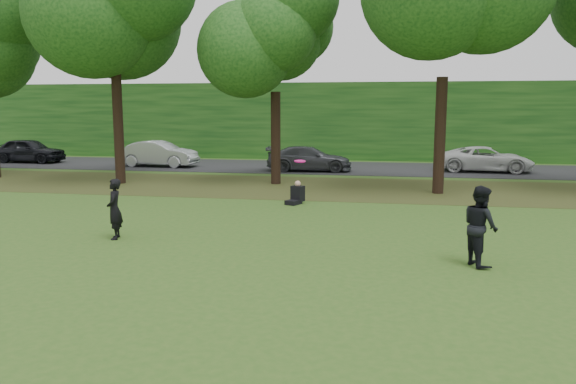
{
  "coord_description": "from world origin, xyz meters",
  "views": [
    {
      "loc": [
        2.04,
        -10.79,
        3.49
      ],
      "look_at": [
        -0.51,
        3.25,
        1.3
      ],
      "focal_mm": 35.0,
      "sensor_mm": 36.0,
      "label": 1
    }
  ],
  "objects_px": {
    "player_right": "(480,226)",
    "frisbee": "(300,161)",
    "player_left": "(114,209)",
    "seated_person": "(297,195)"
  },
  "relations": [
    {
      "from": "player_left",
      "to": "frisbee",
      "type": "relative_size",
      "value": 4.52
    },
    {
      "from": "player_right",
      "to": "frisbee",
      "type": "relative_size",
      "value": 5.02
    },
    {
      "from": "player_right",
      "to": "seated_person",
      "type": "bearing_deg",
      "value": 15.66
    },
    {
      "from": "frisbee",
      "to": "seated_person",
      "type": "height_order",
      "value": "frisbee"
    },
    {
      "from": "player_left",
      "to": "player_right",
      "type": "xyz_separation_m",
      "value": [
        9.11,
        -0.89,
        0.09
      ]
    },
    {
      "from": "player_right",
      "to": "frisbee",
      "type": "distance_m",
      "value": 4.37
    },
    {
      "from": "seated_person",
      "to": "player_right",
      "type": "bearing_deg",
      "value": -29.3
    },
    {
      "from": "player_left",
      "to": "player_right",
      "type": "bearing_deg",
      "value": 64.96
    },
    {
      "from": "seated_person",
      "to": "frisbee",
      "type": "bearing_deg",
      "value": -55.76
    },
    {
      "from": "player_right",
      "to": "frisbee",
      "type": "xyz_separation_m",
      "value": [
        -4.12,
        0.68,
        1.29
      ]
    }
  ]
}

